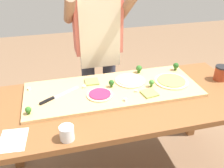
% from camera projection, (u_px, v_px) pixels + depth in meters
% --- Properties ---
extents(prep_table, '(1.80, 0.78, 0.78)m').
position_uv_depth(prep_table, '(122.00, 110.00, 1.77)').
color(prep_table, brown).
rests_on(prep_table, ground).
extents(cutting_board, '(1.26, 0.49, 0.02)m').
position_uv_depth(cutting_board, '(113.00, 90.00, 1.81)').
color(cutting_board, tan).
rests_on(cutting_board, prep_table).
extents(chefs_knife, '(0.28, 0.19, 0.02)m').
position_uv_depth(chefs_knife, '(54.00, 97.00, 1.68)').
color(chefs_knife, '#B7BABF').
rests_on(chefs_knife, cutting_board).
extents(pizza_whole_cheese_artichoke, '(0.23, 0.23, 0.02)m').
position_uv_depth(pizza_whole_cheese_artichoke, '(130.00, 80.00, 1.89)').
color(pizza_whole_cheese_artichoke, beige).
rests_on(pizza_whole_cheese_artichoke, cutting_board).
extents(pizza_whole_pesto_green, '(0.26, 0.26, 0.02)m').
position_uv_depth(pizza_whole_pesto_green, '(171.00, 81.00, 1.88)').
color(pizza_whole_pesto_green, beige).
rests_on(pizza_whole_pesto_green, cutting_board).
extents(pizza_whole_beet_magenta, '(0.19, 0.19, 0.02)m').
position_uv_depth(pizza_whole_beet_magenta, '(100.00, 95.00, 1.71)').
color(pizza_whole_beet_magenta, beige).
rests_on(pizza_whole_beet_magenta, cutting_board).
extents(pizza_slice_far_left, '(0.10, 0.10, 0.01)m').
position_uv_depth(pizza_slice_far_left, '(92.00, 82.00, 1.87)').
color(pizza_slice_far_left, '#899E4C').
rests_on(pizza_slice_far_left, cutting_board).
extents(pizza_slice_center, '(0.12, 0.12, 0.01)m').
position_uv_depth(pizza_slice_center, '(149.00, 93.00, 1.73)').
color(pizza_slice_center, '#899E4C').
rests_on(pizza_slice_center, cutting_board).
extents(broccoli_floret_front_right, '(0.05, 0.05, 0.06)m').
position_uv_depth(broccoli_floret_front_right, '(139.00, 69.00, 2.00)').
color(broccoli_floret_front_right, '#366618').
rests_on(broccoli_floret_front_right, cutting_board).
extents(broccoli_floret_center_right, '(0.04, 0.04, 0.06)m').
position_uv_depth(broccoli_floret_center_right, '(111.00, 83.00, 1.80)').
color(broccoli_floret_center_right, '#2C5915').
rests_on(broccoli_floret_center_right, cutting_board).
extents(broccoli_floret_front_mid, '(0.04, 0.04, 0.05)m').
position_uv_depth(broccoli_floret_front_mid, '(28.00, 110.00, 1.52)').
color(broccoli_floret_front_mid, '#366618').
rests_on(broccoli_floret_front_mid, cutting_board).
extents(broccoli_floret_back_left, '(0.05, 0.05, 0.07)m').
position_uv_depth(broccoli_floret_back_left, '(176.00, 66.00, 2.04)').
color(broccoli_floret_back_left, '#2C5915').
rests_on(broccoli_floret_back_left, cutting_board).
extents(broccoli_floret_center_left, '(0.04, 0.04, 0.06)m').
position_uv_depth(broccoli_floret_center_left, '(152.00, 83.00, 1.80)').
color(broccoli_floret_center_left, '#487A23').
rests_on(broccoli_floret_center_left, cutting_board).
extents(cheese_crumble_a, '(0.02, 0.02, 0.02)m').
position_uv_depth(cheese_crumble_a, '(84.00, 87.00, 1.80)').
color(cheese_crumble_a, white).
rests_on(cheese_crumble_a, cutting_board).
extents(cheese_crumble_b, '(0.03, 0.03, 0.02)m').
position_uv_depth(cheese_crumble_b, '(29.00, 89.00, 1.78)').
color(cheese_crumble_b, white).
rests_on(cheese_crumble_b, cutting_board).
extents(cheese_crumble_c, '(0.02, 0.02, 0.02)m').
position_uv_depth(cheese_crumble_c, '(136.00, 91.00, 1.75)').
color(cheese_crumble_c, white).
rests_on(cheese_crumble_c, cutting_board).
extents(cheese_crumble_d, '(0.03, 0.03, 0.02)m').
position_uv_depth(cheese_crumble_d, '(125.00, 100.00, 1.65)').
color(cheese_crumble_d, white).
rests_on(cheese_crumble_d, cutting_board).
extents(flour_cup, '(0.08, 0.08, 0.08)m').
position_uv_depth(flour_cup, '(67.00, 134.00, 1.35)').
color(flour_cup, white).
rests_on(flour_cup, prep_table).
extents(sauce_jar, '(0.10, 0.10, 0.12)m').
position_uv_depth(sauce_jar, '(221.00, 73.00, 1.93)').
color(sauce_jar, '#99381E').
rests_on(sauce_jar, prep_table).
extents(recipe_note, '(0.16, 0.20, 0.00)m').
position_uv_depth(recipe_note, '(13.00, 140.00, 1.36)').
color(recipe_note, white).
rests_on(recipe_note, prep_table).
extents(cook_center, '(0.54, 0.39, 1.67)m').
position_uv_depth(cook_center, '(98.00, 40.00, 2.13)').
color(cook_center, '#333847').
rests_on(cook_center, ground).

